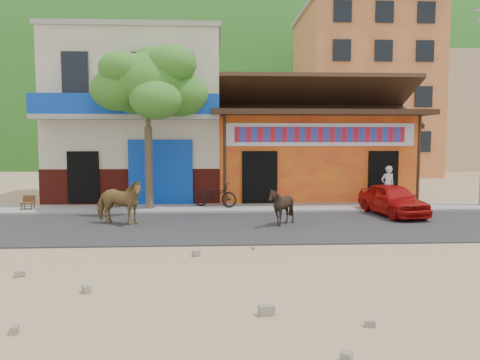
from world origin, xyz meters
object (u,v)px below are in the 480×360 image
object	(u,v)px
cow_tan	(119,202)
red_car	(393,199)
cafe_chair_right	(113,196)
scooter	(215,195)
tree	(148,127)
pedestrian	(388,185)
cow_dark	(281,206)
cafe_chair_left	(28,197)

from	to	relation	value
cow_tan	red_car	world-z (taller)	cow_tan
red_car	cafe_chair_right	xyz separation A→B (m)	(-9.97, 1.96, -0.05)
scooter	cafe_chair_right	xyz separation A→B (m)	(-3.81, 0.18, -0.04)
tree	cafe_chair_right	size ratio (longest dim) A/B	7.19
tree	pedestrian	distance (m)	9.38
tree	cow_tan	distance (m)	3.75
tree	cow_dark	world-z (taller)	tree
cafe_chair_left	tree	bearing A→B (deg)	-5.25
tree	red_car	distance (m)	9.07
cow_tan	scooter	bearing A→B (deg)	-28.64
cow_dark	cafe_chair_right	size ratio (longest dim) A/B	1.41
tree	cafe_chair_right	bearing A→B (deg)	163.32
scooter	cafe_chair_left	xyz separation A→B (m)	(-6.81, -0.25, 0.00)
red_car	pedestrian	distance (m)	1.99
tree	red_car	xyz separation A→B (m)	(8.57, -1.54, -2.53)
scooter	pedestrian	xyz separation A→B (m)	(6.69, 0.12, 0.31)
cow_tan	cow_dark	bearing A→B (deg)	-79.78
cow_tan	tree	bearing A→B (deg)	4.40
cow_dark	red_car	world-z (taller)	cow_dark
red_car	cafe_chair_left	distance (m)	13.06
cafe_chair_right	cow_tan	bearing A→B (deg)	-104.88
tree	cow_dark	bearing A→B (deg)	-36.41
cow_tan	cow_dark	world-z (taller)	cow_tan
cow_tan	cow_dark	size ratio (longest dim) A/B	1.40
cafe_chair_left	pedestrian	bearing A→B (deg)	-3.84
tree	cow_tan	bearing A→B (deg)	-100.80
red_car	scooter	xyz separation A→B (m)	(-6.16, 1.78, -0.01)
cafe_chair_left	scooter	bearing A→B (deg)	-3.33
cow_dark	cafe_chair_right	bearing A→B (deg)	-131.50
cafe_chair_left	cow_dark	bearing A→B (deg)	-25.68
pedestrian	cafe_chair_right	size ratio (longest dim) A/B	1.83
tree	scooter	xyz separation A→B (m)	(2.41, 0.24, -2.54)
red_car	pedestrian	size ratio (longest dim) A/B	2.11
cow_tan	pedestrian	size ratio (longest dim) A/B	1.08
scooter	red_car	bearing A→B (deg)	-84.30
cow_dark	pedestrian	bearing A→B (deg)	118.79
cow_dark	scooter	bearing A→B (deg)	-159.17
cow_tan	cafe_chair_right	world-z (taller)	cow_tan
red_car	cafe_chair_left	xyz separation A→B (m)	(-12.97, 1.53, -0.01)
cafe_chair_left	cafe_chair_right	xyz separation A→B (m)	(3.00, 0.43, -0.04)
tree	cow_dark	distance (m)	6.06
scooter	cafe_chair_right	world-z (taller)	scooter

